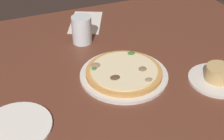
# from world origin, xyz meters

# --- Properties ---
(dining_table) EXTENTS (1.50, 1.10, 0.04)m
(dining_table) POSITION_xyz_m (0.00, 0.00, 0.02)
(dining_table) COLOR brown
(dining_table) RESTS_ON ground
(pizza_main) EXTENTS (0.28, 0.28, 0.03)m
(pizza_main) POSITION_xyz_m (-0.08, 0.01, 0.05)
(pizza_main) COLOR silver
(pizza_main) RESTS_ON dining_table
(ramekin_on_saucer) EXTENTS (0.18, 0.18, 0.05)m
(ramekin_on_saucer) POSITION_xyz_m (-0.33, 0.15, 0.06)
(ramekin_on_saucer) COLOR silver
(ramekin_on_saucer) RESTS_ON dining_table
(water_glass) EXTENTS (0.07, 0.07, 0.10)m
(water_glass) POSITION_xyz_m (-0.02, -0.25, 0.08)
(water_glass) COLOR silver
(water_glass) RESTS_ON dining_table
(side_plate) EXTENTS (0.18, 0.18, 0.01)m
(side_plate) POSITION_xyz_m (0.27, 0.11, 0.04)
(side_plate) COLOR white
(side_plate) RESTS_ON dining_table
(paper_menu) EXTENTS (0.20, 0.24, 0.00)m
(paper_menu) POSITION_xyz_m (-0.09, -0.40, 0.04)
(paper_menu) COLOR silver
(paper_menu) RESTS_ON dining_table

